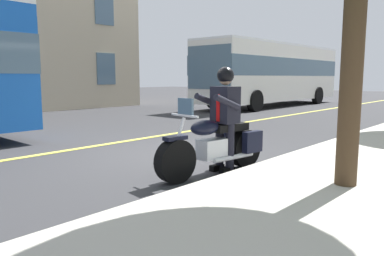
{
  "coord_description": "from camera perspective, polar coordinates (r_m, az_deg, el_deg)",
  "views": [
    {
      "loc": [
        5.25,
        5.26,
        1.57
      ],
      "look_at": [
        0.8,
        1.25,
        0.75
      ],
      "focal_mm": 34.79,
      "sensor_mm": 36.0,
      "label": 1
    }
  ],
  "objects": [
    {
      "name": "ground_plane",
      "position": [
        7.6,
        -3.01,
        -4.15
      ],
      "size": [
        80.0,
        80.0,
        0.0
      ],
      "primitive_type": "plane",
      "color": "#333335"
    },
    {
      "name": "lane_center_stripe",
      "position": [
        9.1,
        -11.97,
        -2.29
      ],
      "size": [
        60.0,
        0.16,
        0.01
      ],
      "primitive_type": "cube",
      "color": "#E5DB4C",
      "rests_on": "ground_plane"
    },
    {
      "name": "motorcycle_main",
      "position": [
        6.08,
        3.71,
        -2.81
      ],
      "size": [
        2.22,
        0.76,
        1.26
      ],
      "color": "black",
      "rests_on": "ground_plane"
    },
    {
      "name": "rider_main",
      "position": [
        6.14,
        5.0,
        2.77
      ],
      "size": [
        0.67,
        0.6,
        1.74
      ],
      "color": "black",
      "rests_on": "ground_plane"
    },
    {
      "name": "bus_far",
      "position": [
        20.95,
        12.25,
        8.44
      ],
      "size": [
        11.05,
        2.7,
        3.3
      ],
      "color": "white",
      "rests_on": "ground_plane"
    }
  ]
}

